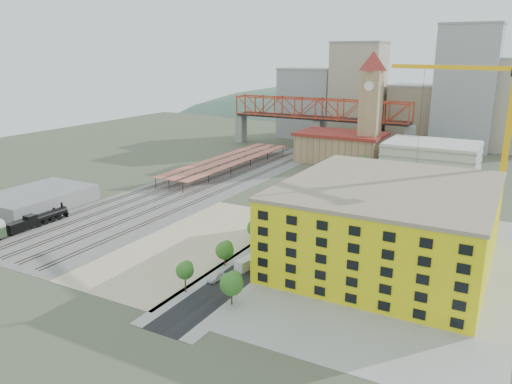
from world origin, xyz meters
The scene contains 32 objects.
ground centered at (0.00, 0.00, 0.00)m, with size 400.00×400.00×0.00m, color #474C38.
ballast_strip centered at (-36.00, 17.50, 0.03)m, with size 36.00×165.00×0.06m, color #605E59.
dirt_lot centered at (-4.00, -31.50, 0.03)m, with size 28.00×67.00×0.06m, color tan.
street_asphalt centered at (16.00, 15.00, 0.03)m, with size 12.00×170.00×0.06m, color black.
sidewalk_west centered at (10.50, 15.00, 0.02)m, with size 3.00×170.00×0.04m, color gray.
sidewalk_east centered at (21.50, 15.00, 0.02)m, with size 3.00×170.00×0.04m, color gray.
construction_pad centered at (45.00, -20.00, 0.03)m, with size 50.00×90.00×0.06m, color gray.
rail_tracks centered at (-37.80, 17.50, 0.15)m, with size 26.56×160.00×0.18m.
platform_canopies centered at (-41.00, 45.00, 3.99)m, with size 16.00×80.00×4.12m.
station_hall centered at (-5.00, 82.00, 6.67)m, with size 38.00×24.00×13.10m.
clock_tower centered at (8.00, 79.99, 28.70)m, with size 12.00×12.00×52.00m.
parking_garage centered at (36.00, 70.00, 7.00)m, with size 34.00×26.00×14.00m, color silver.
truss_bridge centered at (-25.00, 105.00, 18.86)m, with size 94.00×9.60×25.60m.
construction_building centered at (42.00, -20.00, 9.41)m, with size 44.60×50.60×18.80m.
warehouse centered at (-66.00, -30.00, 2.50)m, with size 22.00×32.00×5.00m, color gray.
street_trees centered at (16.00, 5.00, 0.00)m, with size 15.40×124.40×8.00m.
skyline centered at (7.47, 142.31, 22.81)m, with size 133.00×46.00×60.00m.
distant_hills centered at (45.28, 260.00, -79.54)m, with size 647.00×264.00×227.00m.
locomotive centered at (-50.00, -41.50, 1.91)m, with size 2.65×20.43×5.11m.
tower_crane centered at (60.22, 10.62, 31.33)m, with size 45.12×18.29×50.77m.
site_trailer_a centered at (16.00, -37.34, 1.28)m, with size 2.46×9.33×2.55m, color silver.
site_trailer_b centered at (16.00, -31.60, 1.32)m, with size 2.53×9.62×2.63m, color silver.
site_trailer_c centered at (16.00, -18.69, 1.17)m, with size 2.25×8.55×2.34m, color silver.
site_trailer_d centered at (16.00, -3.23, 1.29)m, with size 2.49×9.44×2.58m, color silver.
car_0 centered at (13.00, -47.53, 0.78)m, with size 1.84×4.58×1.56m, color white.
car_1 centered at (13.00, -32.22, 0.65)m, with size 1.38×3.96×1.30m, color #99989D.
car_2 centered at (13.00, 2.84, 0.76)m, with size 2.52×5.47×1.52m, color black.
car_3 centered at (13.00, 10.02, 0.68)m, with size 1.91×4.69×1.36m, color navy.
car_4 centered at (19.00, -38.33, 0.75)m, with size 1.76×4.38×1.49m, color silver.
car_5 centered at (19.00, -25.64, 0.79)m, with size 1.66×4.77×1.57m, color #939498.
car_6 centered at (19.00, -1.11, 0.69)m, with size 2.28×4.94×1.37m, color black.
car_7 centered at (19.00, 30.96, 0.69)m, with size 1.93×4.75×1.38m, color navy.
Camera 1 is at (67.40, -129.12, 46.94)m, focal length 35.00 mm.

